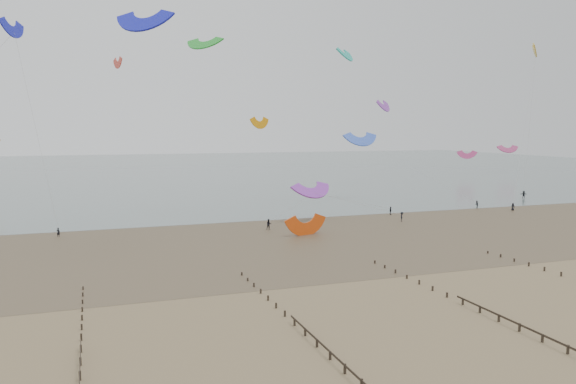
# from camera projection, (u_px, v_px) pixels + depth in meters

# --- Properties ---
(ground) EXTENTS (500.00, 500.00, 0.00)m
(ground) POSITION_uv_depth(u_px,v_px,m) (395.00, 291.00, 60.96)
(ground) COLOR brown
(ground) RESTS_ON ground
(sea_and_shore) EXTENTS (500.00, 665.00, 0.03)m
(sea_and_shore) POSITION_uv_depth(u_px,v_px,m) (265.00, 237.00, 91.83)
(sea_and_shore) COLOR #475654
(sea_and_shore) RESTS_ON ground
(groynes) EXTENTS (72.16, 50.16, 1.00)m
(groynes) POSITION_uv_depth(u_px,v_px,m) (563.00, 346.00, 44.40)
(groynes) COLOR black
(groynes) RESTS_ON ground
(kitesurfer_lead) EXTENTS (0.66, 0.56, 1.54)m
(kitesurfer_lead) POSITION_uv_depth(u_px,v_px,m) (58.00, 232.00, 91.60)
(kitesurfer_lead) COLOR black
(kitesurfer_lead) RESTS_ON ground
(kitesurfers) EXTENTS (145.43, 22.66, 1.89)m
(kitesurfers) POSITION_uv_depth(u_px,v_px,m) (403.00, 209.00, 117.19)
(kitesurfers) COLOR black
(kitesurfers) RESTS_ON ground
(grounded_kite) EXTENTS (7.88, 6.80, 3.73)m
(grounded_kite) POSITION_uv_depth(u_px,v_px,m) (306.00, 235.00, 93.32)
(grounded_kite) COLOR #D7450D
(grounded_kite) RESTS_ON ground
(kites_airborne) EXTENTS (246.38, 121.28, 38.18)m
(kites_airborne) POSITION_uv_depth(u_px,v_px,m) (153.00, 115.00, 135.30)
(kites_airborne) COLOR blue
(kites_airborne) RESTS_ON ground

